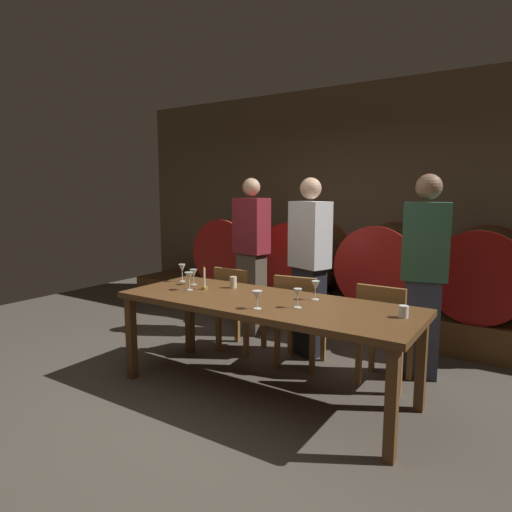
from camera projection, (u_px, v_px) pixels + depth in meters
name	position (u px, v px, depth m)	size (l,w,h in m)	color
ground_plane	(220.00, 404.00, 3.43)	(9.03, 9.03, 0.00)	#4C443A
back_wall	(360.00, 204.00, 5.71)	(6.94, 0.24, 2.96)	brown
barrel_shelf	(341.00, 311.00, 5.44)	(6.25, 0.90, 0.36)	brown
wine_barrel_far_left	(238.00, 251.00, 6.18)	(0.92, 0.83, 0.92)	brown
wine_barrel_center_left	(305.00, 257.00, 5.62)	(0.92, 0.83, 0.92)	brown
wine_barrel_center_right	(385.00, 264.00, 5.07)	(0.92, 0.83, 0.92)	#513319
wine_barrel_far_right	(482.00, 273.00, 4.53)	(0.92, 0.83, 0.92)	brown
dining_table	(265.00, 309.00, 3.52)	(2.43, 0.89, 0.78)	brown
chair_left	(237.00, 305.00, 4.50)	(0.41, 0.41, 0.88)	brown
chair_center	(299.00, 316.00, 4.10)	(0.45, 0.45, 0.88)	brown
chair_right	(383.00, 330.00, 3.69)	(0.40, 0.40, 0.88)	brown
guest_left	(251.00, 255.00, 5.05)	(0.41, 0.29, 1.79)	brown
guest_center	(309.00, 265.00, 4.37)	(0.44, 0.36, 1.77)	black
guest_right	(424.00, 274.00, 3.84)	(0.42, 0.31, 1.78)	#33384C
candle_center	(204.00, 283.00, 3.89)	(0.05, 0.05, 0.21)	olive
wine_glass_far_left	(182.00, 269.00, 4.22)	(0.06, 0.06, 0.17)	white
wine_glass_left	(193.00, 274.00, 4.08)	(0.07, 0.07, 0.14)	silver
wine_glass_center_left	(189.00, 276.00, 3.86)	(0.08, 0.08, 0.16)	silver
wine_glass_center_right	(257.00, 296.00, 3.24)	(0.08, 0.08, 0.14)	white
wine_glass_right	(298.00, 294.00, 3.27)	(0.06, 0.06, 0.15)	silver
wine_glass_far_right	(315.00, 286.00, 3.51)	(0.07, 0.07, 0.15)	silver
cup_left	(233.00, 282.00, 3.95)	(0.06, 0.06, 0.10)	beige
cup_right	(404.00, 312.00, 3.02)	(0.07, 0.07, 0.08)	white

